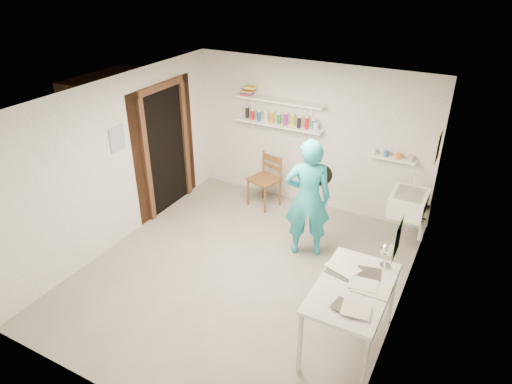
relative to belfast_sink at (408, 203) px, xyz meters
The scene contains 27 objects.
floor 2.54m from the belfast_sink, 135.83° to the right, with size 4.00×4.50×0.02m, color slate.
ceiling 2.98m from the belfast_sink, 135.83° to the right, with size 4.00×4.50×0.02m, color silver.
wall_back 1.90m from the belfast_sink, 162.26° to the left, with size 4.00×0.02×2.40m, color silver.
wall_front 4.36m from the belfast_sink, 113.84° to the right, with size 4.00×0.02×2.40m, color silver.
wall_left 4.16m from the belfast_sink, 155.67° to the right, with size 0.02×4.50×2.40m, color silver.
wall_right 1.79m from the belfast_sink, 81.30° to the right, with size 0.02×4.50×2.40m, color silver.
doorway_recess 3.81m from the belfast_sink, behind, with size 0.02×0.90×2.00m, color black.
corridor_box 4.51m from the belfast_sink, behind, with size 1.40×1.50×2.10m, color brown.
door_lintel 4.01m from the belfast_sink, behind, with size 0.06×1.05×0.10m, color brown.
door_jamb_near 3.91m from the belfast_sink, 162.82° to the right, with size 0.06×0.10×2.00m, color brown.
door_jamb_far 3.74m from the belfast_sink, behind, with size 0.06×0.10×2.00m, color brown.
shelf_lower 2.38m from the belfast_sink, 169.18° to the left, with size 1.50×0.22×0.03m, color white.
shelf_upper 2.52m from the belfast_sink, 169.18° to the left, with size 1.50×0.22×0.03m, color white.
ledge_shelf 0.75m from the belfast_sink, 130.40° to the left, with size 0.70×0.14×0.03m, color white.
poster_left 4.17m from the belfast_sink, 156.18° to the right, with size 0.01×0.28×0.36m, color #334C7F.
poster_right_a 0.89m from the belfast_sink, 22.79° to the left, with size 0.01×0.34×0.42m, color #995933.
poster_right_b 2.40m from the belfast_sink, 83.96° to the right, with size 0.01×0.30×0.38m, color #3F724C.
belfast_sink is the anchor object (origin of this frame).
man 1.47m from the belfast_sink, 144.75° to the right, with size 0.64×0.42×1.74m, color #249FB4.
wall_clock 1.36m from the belfast_sink, 149.74° to the right, with size 0.31×0.31×0.04m, color beige.
wooden_chair 2.35m from the belfast_sink, behind, with size 0.45×0.43×0.97m, color brown.
work_table 2.29m from the belfast_sink, 92.78° to the right, with size 0.73×1.22×0.81m, color silver.
desk_lamp 1.81m from the belfast_sink, 87.04° to the right, with size 0.15×0.15×0.15m, color silver.
spray_cans 2.41m from the belfast_sink, 169.18° to the left, with size 1.34×0.06×0.17m.
book_stack 3.06m from the belfast_sink, behind, with size 0.26×0.14×0.14m.
ledge_pots 0.78m from the belfast_sink, 130.40° to the left, with size 0.48×0.07×0.09m.
papers 2.27m from the belfast_sink, 92.78° to the right, with size 0.30×0.22×0.03m.
Camera 1 is at (2.48, -4.27, 3.86)m, focal length 32.00 mm.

